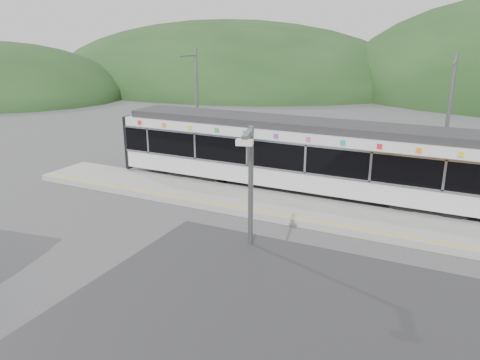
% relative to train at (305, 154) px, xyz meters
% --- Properties ---
extents(ground, '(120.00, 120.00, 0.00)m').
position_rel_train_xyz_m(ground, '(-0.82, -6.00, -2.06)').
color(ground, '#4C4C4F').
rests_on(ground, ground).
extents(hills, '(146.00, 149.00, 26.00)m').
position_rel_train_xyz_m(hills, '(5.37, -0.71, -2.06)').
color(hills, '#1E3D19').
rests_on(hills, ground).
extents(platform, '(26.00, 3.20, 0.30)m').
position_rel_train_xyz_m(platform, '(-0.82, -2.70, -1.91)').
color(platform, '#9E9E99').
rests_on(platform, ground).
extents(yellow_line, '(26.00, 0.10, 0.01)m').
position_rel_train_xyz_m(yellow_line, '(-0.82, -4.00, -1.76)').
color(yellow_line, yellow).
rests_on(yellow_line, platform).
extents(train, '(20.44, 3.01, 3.74)m').
position_rel_train_xyz_m(train, '(0.00, 0.00, 0.00)').
color(train, black).
rests_on(train, ground).
extents(catenary_mast_west, '(0.18, 1.80, 7.00)m').
position_rel_train_xyz_m(catenary_mast_west, '(-7.82, 2.56, 1.58)').
color(catenary_mast_west, slate).
rests_on(catenary_mast_west, ground).
extents(catenary_mast_east, '(0.18, 1.80, 7.00)m').
position_rel_train_xyz_m(catenary_mast_east, '(6.18, 2.56, 1.58)').
color(catenary_mast_east, slate).
rests_on(catenary_mast_east, ground).
extents(lamp_post, '(0.39, 1.07, 5.85)m').
position_rel_train_xyz_m(lamp_post, '(2.72, -12.55, 1.43)').
color(lamp_post, slate).
rests_on(lamp_post, ground).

